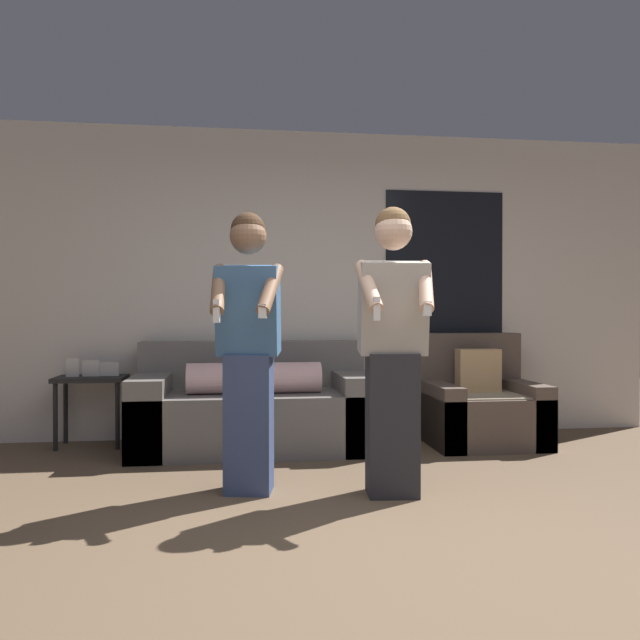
% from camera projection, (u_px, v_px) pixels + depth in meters
% --- Properties ---
extents(ground_plane, '(14.00, 14.00, 0.00)m').
position_uv_depth(ground_plane, '(398.00, 562.00, 2.72)').
color(ground_plane, brown).
extents(wall_back, '(6.23, 0.07, 2.70)m').
position_uv_depth(wall_back, '(318.00, 284.00, 5.57)').
color(wall_back, silver).
rests_on(wall_back, ground_plane).
extents(couch, '(1.88, 0.92, 0.85)m').
position_uv_depth(couch, '(254.00, 409.00, 5.01)').
color(couch, slate).
rests_on(couch, ground_plane).
extents(armchair, '(0.91, 0.84, 0.91)m').
position_uv_depth(armchair, '(479.00, 406.00, 5.24)').
color(armchair, brown).
rests_on(armchair, ground_plane).
extents(side_table, '(0.55, 0.38, 0.72)m').
position_uv_depth(side_table, '(91.00, 386.00, 5.09)').
color(side_table, black).
rests_on(side_table, ground_plane).
extents(person_left, '(0.44, 0.52, 1.70)m').
position_uv_depth(person_left, '(248.00, 347.00, 3.77)').
color(person_left, '#384770').
rests_on(person_left, ground_plane).
extents(person_right, '(0.46, 0.51, 1.72)m').
position_uv_depth(person_right, '(393.00, 347.00, 3.70)').
color(person_right, '#28282D').
rests_on(person_right, ground_plane).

